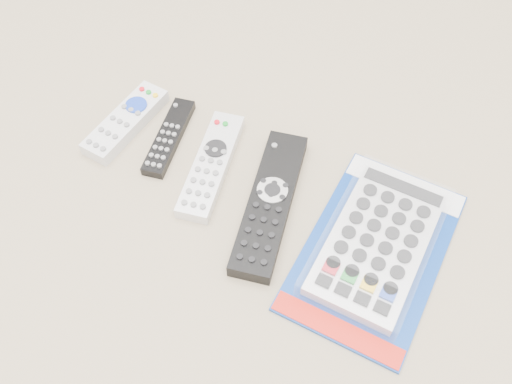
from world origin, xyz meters
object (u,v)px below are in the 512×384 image
at_px(remote_slim_black, 169,137).
at_px(remote_silver_dvd, 211,165).
at_px(remote_large_black, 270,203).
at_px(jumbo_remote_packaged, 377,243).
at_px(remote_small_grey, 126,122).

xyz_separation_m(remote_slim_black, remote_silver_dvd, (0.09, -0.02, 0.00)).
relative_size(remote_large_black, jumbo_remote_packaged, 0.85).
distance_m(remote_small_grey, remote_slim_black, 0.08).
bearing_deg(remote_slim_black, jumbo_remote_packaged, -17.66).
bearing_deg(remote_slim_black, remote_large_black, -23.69).
bearing_deg(jumbo_remote_packaged, remote_large_black, -177.34).
height_order(remote_silver_dvd, jumbo_remote_packaged, jumbo_remote_packaged).
bearing_deg(remote_small_grey, jumbo_remote_packaged, -0.02).
relative_size(remote_small_grey, remote_silver_dvd, 0.83).
xyz_separation_m(remote_slim_black, jumbo_remote_packaged, (0.36, -0.05, 0.01)).
distance_m(remote_slim_black, remote_silver_dvd, 0.09).
bearing_deg(remote_large_black, remote_slim_black, 155.55).
bearing_deg(jumbo_remote_packaged, remote_silver_dvd, 177.21).
distance_m(remote_slim_black, jumbo_remote_packaged, 0.37).
bearing_deg(remote_large_black, remote_silver_dvd, 155.93).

